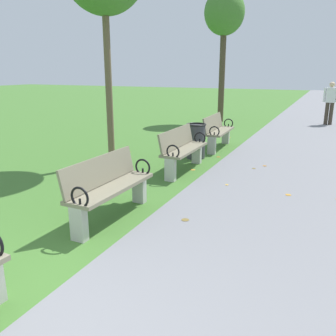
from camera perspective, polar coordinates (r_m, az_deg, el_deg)
name	(u,v)px	position (r m, az deg, el deg)	size (l,w,h in m)	color
paved_walkway	(315,113)	(19.36, 22.74, 8.26)	(3.05, 44.00, 0.02)	slate
park_bench_2	(109,186)	(5.05, -9.51, -2.92)	(0.50, 1.61, 0.90)	gray
park_bench_3	(183,149)	(7.37, 2.36, 3.14)	(0.48, 1.60, 0.90)	gray
park_bench_4	(218,131)	(9.68, 8.04, 5.99)	(0.53, 1.62, 0.90)	gray
tree_3	(224,15)	(14.97, 9.09, 23.18)	(1.56, 1.56, 5.07)	#4C3D2D
pedestrian_walking	(330,101)	(15.10, 24.77, 9.82)	(0.53, 0.22, 1.62)	#3D3328
trash_bin	(196,141)	(8.53, 4.54, 4.40)	(0.48, 0.48, 0.84)	#38383D
scattered_leaves	(184,208)	(5.49, 2.66, -6.40)	(5.49, 11.59, 0.02)	#93511E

